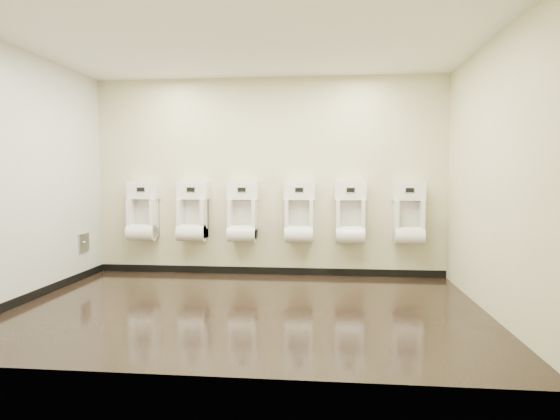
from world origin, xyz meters
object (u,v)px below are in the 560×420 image
Objects in this scene: urinal_5 at (409,218)px; urinal_4 at (350,217)px; urinal_2 at (243,216)px; urinal_3 at (299,217)px; urinal_1 at (192,216)px; access_panel at (84,243)px; urinal_0 at (143,215)px.

urinal_4 is at bearing 180.00° from urinal_5.
urinal_3 is (0.80, 0.00, 0.00)m from urinal_2.
urinal_4 is (1.50, 0.00, 0.00)m from urinal_2.
urinal_3 is at bearing 180.00° from urinal_5.
urinal_1 is 1.00× the size of urinal_2.
urinal_3 is (2.94, 0.40, 0.35)m from access_panel.
urinal_0 is (0.69, 0.40, 0.35)m from access_panel.
urinal_2 is 1.00× the size of urinal_3.
urinal_1 is 0.73m from urinal_2.
urinal_1 is at bearing 180.00° from urinal_2.
urinal_0 is 0.73m from urinal_1.
urinal_0 is 1.00× the size of urinal_1.
urinal_0 is 2.96m from urinal_4.
urinal_5 is at bearing 0.00° from urinal_0.
urinal_1 and urinal_3 have the same top height.
urinal_0 is 1.00× the size of urinal_3.
urinal_5 is (2.29, 0.00, 0.00)m from urinal_2.
urinal_0 is at bearing 30.35° from access_panel.
urinal_3 and urinal_5 have the same top height.
urinal_2 is at bearing 10.63° from access_panel.
access_panel is 0.30× the size of urinal_5.
urinal_2 is at bearing 180.00° from urinal_4.
access_panel is 0.30× the size of urinal_1.
urinal_1 is 1.00× the size of urinal_3.
urinal_3 is at bearing 0.00° from urinal_0.
urinal_1 is at bearing 180.00° from urinal_3.
urinal_2 is (1.46, 0.00, 0.00)m from urinal_0.
urinal_1 and urinal_2 have the same top height.
urinal_1 is 1.00× the size of urinal_4.
access_panel is 4.47m from urinal_5.
access_panel is at bearing -174.81° from urinal_5.
urinal_5 is at bearing 5.19° from access_panel.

